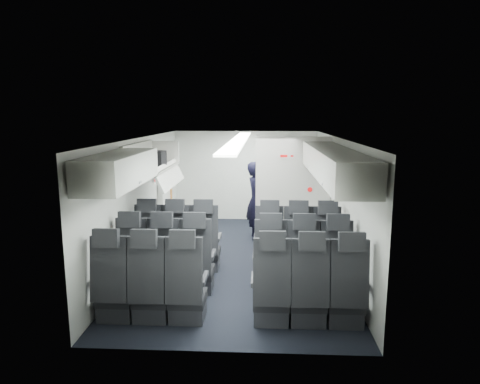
# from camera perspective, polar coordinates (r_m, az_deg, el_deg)

# --- Properties ---
(cabin_shell) EXTENTS (3.41, 6.01, 2.16)m
(cabin_shell) POSITION_cam_1_polar(r_m,az_deg,el_deg) (7.39, -0.16, -0.75)
(cabin_shell) COLOR black
(cabin_shell) RESTS_ON ground
(seat_row_front) EXTENTS (3.33, 0.56, 1.24)m
(seat_row_front) POSITION_cam_1_polar(r_m,az_deg,el_deg) (7.05, -0.39, -7.35)
(seat_row_front) COLOR black
(seat_row_front) RESTS_ON cabin_shell
(seat_row_mid) EXTENTS (3.33, 0.56, 1.24)m
(seat_row_mid) POSITION_cam_1_polar(r_m,az_deg,el_deg) (6.20, -0.87, -9.86)
(seat_row_mid) COLOR black
(seat_row_mid) RESTS_ON cabin_shell
(seat_row_rear) EXTENTS (3.33, 0.56, 1.24)m
(seat_row_rear) POSITION_cam_1_polar(r_m,az_deg,el_deg) (5.36, -1.53, -13.17)
(seat_row_rear) COLOR black
(seat_row_rear) RESTS_ON cabin_shell
(overhead_bin_left_rear) EXTENTS (0.53, 1.80, 0.40)m
(overhead_bin_left_rear) POSITION_cam_1_polar(r_m,az_deg,el_deg) (5.58, -15.83, 2.90)
(overhead_bin_left_rear) COLOR silver
(overhead_bin_left_rear) RESTS_ON cabin_shell
(overhead_bin_left_front_open) EXTENTS (0.64, 1.70, 0.72)m
(overhead_bin_left_front_open) POSITION_cam_1_polar(r_m,az_deg,el_deg) (7.27, -11.72, 3.74)
(overhead_bin_left_front_open) COLOR #9E9E93
(overhead_bin_left_front_open) RESTS_ON cabin_shell
(overhead_bin_right_rear) EXTENTS (0.53, 1.80, 0.40)m
(overhead_bin_right_rear) POSITION_cam_1_polar(r_m,az_deg,el_deg) (5.38, 13.74, 2.74)
(overhead_bin_right_rear) COLOR silver
(overhead_bin_right_rear) RESTS_ON cabin_shell
(overhead_bin_right_front) EXTENTS (0.53, 1.70, 0.40)m
(overhead_bin_right_front) POSITION_cam_1_polar(r_m,az_deg,el_deg) (7.09, 11.13, 4.61)
(overhead_bin_right_front) COLOR silver
(overhead_bin_right_front) RESTS_ON cabin_shell
(bulkhead_partition) EXTENTS (1.40, 0.15, 2.13)m
(bulkhead_partition) POSITION_cam_1_polar(r_m,az_deg,el_deg) (8.19, 7.00, -0.07)
(bulkhead_partition) COLOR silver
(bulkhead_partition) RESTS_ON cabin_shell
(galley_unit) EXTENTS (0.85, 0.52, 1.90)m
(galley_unit) POSITION_cam_1_polar(r_m,az_deg,el_deg) (10.10, 6.06, 1.19)
(galley_unit) COLOR #939399
(galley_unit) RESTS_ON cabin_shell
(boarding_door) EXTENTS (0.12, 1.27, 1.86)m
(boarding_door) POSITION_cam_1_polar(r_m,az_deg,el_deg) (9.16, -9.92, 0.18)
(boarding_door) COLOR silver
(boarding_door) RESTS_ON cabin_shell
(flight_attendant) EXTENTS (0.46, 0.63, 1.60)m
(flight_attendant) POSITION_cam_1_polar(r_m,az_deg,el_deg) (8.78, 2.12, -1.14)
(flight_attendant) COLOR black
(flight_attendant) RESTS_ON ground
(carry_on_bag) EXTENTS (0.43, 0.32, 0.25)m
(carry_on_bag) POSITION_cam_1_polar(r_m,az_deg,el_deg) (7.22, -11.62, 4.43)
(carry_on_bag) COLOR black
(carry_on_bag) RESTS_ON overhead_bin_left_front_open
(papers) EXTENTS (0.19, 0.06, 0.13)m
(papers) POSITION_cam_1_polar(r_m,az_deg,el_deg) (8.68, 3.38, 0.48)
(papers) COLOR white
(papers) RESTS_ON flight_attendant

